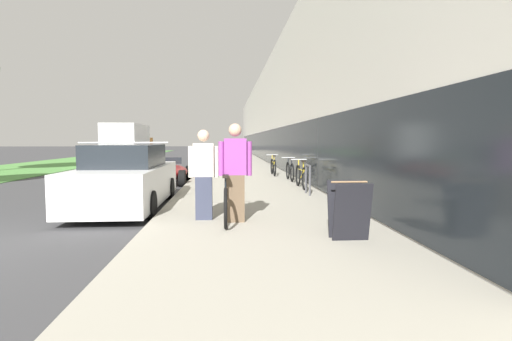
# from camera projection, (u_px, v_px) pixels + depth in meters

# --- Properties ---
(sidewalk_slab) EXTENTS (4.24, 70.00, 0.13)m
(sidewalk_slab) POSITION_uv_depth(u_px,v_px,m) (237.00, 164.00, 26.73)
(sidewalk_slab) COLOR #A39E8E
(sidewalk_slab) RESTS_ON ground
(storefront_facade) EXTENTS (10.01, 70.00, 7.19)m
(storefront_facade) POSITION_uv_depth(u_px,v_px,m) (316.00, 118.00, 34.93)
(storefront_facade) COLOR silver
(storefront_facade) RESTS_ON ground
(lawn_strip) EXTENTS (6.30, 70.00, 0.03)m
(lawn_strip) POSITION_uv_depth(u_px,v_px,m) (69.00, 162.00, 29.82)
(lawn_strip) COLOR #518E42
(lawn_strip) RESTS_ON ground
(tandem_bicycle) EXTENTS (0.52, 2.68, 0.91)m
(tandem_bicycle) POSITION_uv_depth(u_px,v_px,m) (226.00, 198.00, 7.78)
(tandem_bicycle) COLOR black
(tandem_bicycle) RESTS_ON sidewalk_slab
(person_rider) EXTENTS (0.62, 0.24, 1.83)m
(person_rider) POSITION_uv_depth(u_px,v_px,m) (235.00, 173.00, 7.42)
(person_rider) COLOR brown
(person_rider) RESTS_ON sidewalk_slab
(person_bystander) EXTENTS (0.58, 0.23, 1.72)m
(person_bystander) POSITION_uv_depth(u_px,v_px,m) (204.00, 175.00, 7.64)
(person_bystander) COLOR #33384C
(person_bystander) RESTS_ON sidewalk_slab
(bike_rack_hoop) EXTENTS (0.05, 0.60, 0.84)m
(bike_rack_hoop) POSITION_uv_depth(u_px,v_px,m) (308.00, 176.00, 11.18)
(bike_rack_hoop) COLOR #4C4C51
(bike_rack_hoop) RESTS_ON sidewalk_slab
(cruiser_bike_nearest) EXTENTS (0.52, 1.84, 0.91)m
(cruiser_bike_nearest) POSITION_uv_depth(u_px,v_px,m) (301.00, 176.00, 12.70)
(cruiser_bike_nearest) COLOR black
(cruiser_bike_nearest) RESTS_ON sidewalk_slab
(cruiser_bike_middle) EXTENTS (0.52, 1.71, 0.87)m
(cruiser_bike_middle) POSITION_uv_depth(u_px,v_px,m) (290.00, 171.00, 15.08)
(cruiser_bike_middle) COLOR black
(cruiser_bike_middle) RESTS_ON sidewalk_slab
(cruiser_bike_farthest) EXTENTS (0.52, 1.72, 0.89)m
(cruiser_bike_farthest) POSITION_uv_depth(u_px,v_px,m) (273.00, 167.00, 17.43)
(cruiser_bike_farthest) COLOR black
(cruiser_bike_farthest) RESTS_ON sidewalk_slab
(sandwich_board_sign) EXTENTS (0.56, 0.56, 0.90)m
(sandwich_board_sign) POSITION_uv_depth(u_px,v_px,m) (349.00, 210.00, 6.12)
(sandwich_board_sign) COLOR black
(sandwich_board_sign) RESTS_ON sidewalk_slab
(parked_sedan_curbside) EXTENTS (1.87, 4.77, 1.61)m
(parked_sedan_curbside) POSITION_uv_depth(u_px,v_px,m) (127.00, 179.00, 9.70)
(parked_sedan_curbside) COLOR white
(parked_sedan_curbside) RESTS_ON ground
(vintage_roadster_curbside) EXTENTS (1.86, 4.25, 0.98)m
(vintage_roadster_curbside) POSITION_uv_depth(u_px,v_px,m) (164.00, 172.00, 15.35)
(vintage_roadster_curbside) COLOR maroon
(vintage_roadster_curbside) RESTS_ON ground
(moving_truck) EXTENTS (2.31, 6.80, 2.76)m
(moving_truck) POSITION_uv_depth(u_px,v_px,m) (129.00, 144.00, 28.29)
(moving_truck) COLOR orange
(moving_truck) RESTS_ON ground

